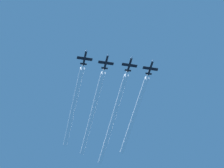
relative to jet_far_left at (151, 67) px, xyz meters
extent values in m
cylinder|color=black|center=(0.00, -0.33, -0.03)|extent=(1.15, 9.97, 1.15)
cone|color=silver|center=(0.00, 5.49, -0.03)|extent=(1.10, 1.68, 1.10)
ellipsoid|color=black|center=(0.00, 1.86, 0.46)|extent=(0.63, 2.31, 0.52)
cube|color=black|center=(0.00, -0.83, -0.12)|extent=(8.40, 1.99, 0.13)
cube|color=black|center=(0.00, -4.85, -0.03)|extent=(3.57, 1.15, 0.13)
cube|color=silver|center=(0.00, -4.77, 1.44)|extent=(0.10, 1.36, 1.78)
cylinder|color=black|center=(0.00, -5.58, -0.03)|extent=(0.87, 0.63, 0.87)
cylinder|color=black|center=(11.53, -0.49, 0.41)|extent=(1.15, 9.97, 1.15)
cone|color=silver|center=(11.53, 5.33, 0.41)|extent=(1.10, 1.68, 1.10)
ellipsoid|color=black|center=(11.53, 1.70, 0.90)|extent=(0.63, 2.31, 0.52)
cube|color=black|center=(11.53, -0.99, 0.32)|extent=(8.40, 1.99, 0.13)
cube|color=black|center=(11.53, -5.01, 0.41)|extent=(3.57, 1.15, 0.13)
cube|color=silver|center=(11.53, -4.93, 1.88)|extent=(0.10, 1.36, 1.78)
cylinder|color=black|center=(11.53, -5.74, 0.41)|extent=(0.87, 0.63, 0.87)
cylinder|color=black|center=(24.37, -1.30, 0.38)|extent=(1.15, 9.97, 1.15)
cone|color=silver|center=(24.37, 4.53, 0.38)|extent=(1.10, 1.68, 1.10)
ellipsoid|color=black|center=(24.37, 0.90, 0.87)|extent=(0.63, 2.31, 0.52)
cube|color=black|center=(24.37, -1.80, 0.29)|extent=(8.40, 1.99, 0.13)
cube|color=black|center=(24.37, -5.82, 0.38)|extent=(3.57, 1.15, 0.13)
cube|color=silver|center=(24.37, -5.74, 1.85)|extent=(0.10, 1.36, 1.78)
cylinder|color=black|center=(24.37, -6.54, 0.38)|extent=(0.87, 0.63, 0.87)
cylinder|color=black|center=(36.11, -0.64, 0.58)|extent=(1.15, 9.97, 1.15)
cone|color=silver|center=(36.11, 5.19, 0.58)|extent=(1.10, 1.68, 1.10)
ellipsoid|color=black|center=(36.11, 1.56, 1.07)|extent=(0.63, 2.31, 0.52)
cube|color=black|center=(36.11, -1.13, 0.49)|extent=(8.40, 1.99, 0.13)
cube|color=black|center=(36.11, -5.16, 0.58)|extent=(3.57, 1.15, 0.13)
cube|color=silver|center=(36.11, -5.08, 2.05)|extent=(0.10, 1.36, 1.78)
cylinder|color=black|center=(36.11, -5.88, 0.58)|extent=(0.87, 0.63, 0.87)
cylinder|color=white|center=(0.00, -34.70, -0.03)|extent=(1.38, 58.18, 1.38)
cylinder|color=white|center=(0.00, -41.68, -0.03)|extent=(2.62, 66.90, 2.62)
cylinder|color=white|center=(11.53, -40.70, 0.41)|extent=(1.38, 69.85, 1.38)
cylinder|color=white|center=(11.53, -49.08, 0.41)|extent=(2.62, 80.32, 2.62)
cylinder|color=white|center=(24.37, -38.02, 0.38)|extent=(1.38, 62.88, 1.38)
cylinder|color=white|center=(24.37, -45.57, 0.38)|extent=(2.62, 72.31, 2.62)
cylinder|color=white|center=(36.11, -35.15, 0.58)|extent=(1.38, 58.46, 1.38)
cylinder|color=white|center=(36.11, -42.16, 0.58)|extent=(2.62, 67.22, 2.62)
camera|label=1|loc=(62.98, 208.31, -229.10)|focal=93.43mm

